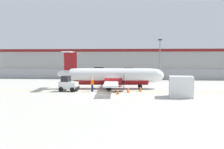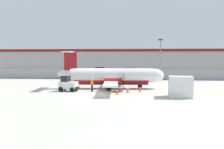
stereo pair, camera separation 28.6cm
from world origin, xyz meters
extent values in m
plane|color=#BCB7AD|center=(0.00, 0.00, 0.00)|extent=(140.00, 140.00, 0.00)
cube|color=yellow|center=(0.00, 2.00, 0.00)|extent=(84.00, 0.20, 0.01)
cube|color=gray|center=(0.00, 18.00, 1.00)|extent=(98.00, 0.04, 2.00)
cylinder|color=slate|center=(0.00, 18.00, 2.05)|extent=(98.00, 0.10, 0.10)
cube|color=#38383A|center=(0.00, 29.50, 0.06)|extent=(98.00, 17.00, 0.12)
cube|color=#BCB7B2|center=(0.00, 48.00, 3.25)|extent=(91.00, 8.00, 6.50)
cube|color=maroon|center=(0.00, 44.00, 6.10)|extent=(91.00, 0.20, 0.80)
cylinder|color=white|center=(1.25, 4.82, 1.75)|extent=(10.98, 2.70, 1.90)
ellipsoid|color=white|center=(6.94, 5.25, 1.75)|extent=(2.64, 1.99, 1.80)
ellipsoid|color=white|center=(-4.45, 4.40, 1.95)|extent=(3.14, 1.27, 1.05)
cylinder|color=maroon|center=(1.25, 4.82, 1.23)|extent=(9.84, 2.20, 1.48)
cube|color=white|center=(1.35, 4.83, 1.18)|extent=(2.79, 16.07, 0.18)
cylinder|color=maroon|center=(1.35, 7.44, 1.18)|extent=(2.26, 1.06, 0.90)
cone|color=black|center=(2.50, 7.53, 1.18)|extent=(0.48, 0.47, 0.44)
cylinder|color=#262626|center=(2.65, 7.54, 1.18)|extent=(0.20, 2.10, 2.10)
cylinder|color=maroon|center=(1.74, 2.25, 1.18)|extent=(2.26, 1.06, 0.90)
cone|color=black|center=(2.89, 2.34, 1.18)|extent=(0.48, 0.47, 0.44)
cylinder|color=#262626|center=(3.04, 2.35, 1.18)|extent=(0.20, 2.10, 2.10)
cube|color=maroon|center=(-4.17, 4.42, 3.30)|extent=(1.71, 0.31, 3.10)
cube|color=white|center=(-4.31, 4.41, 4.85)|extent=(1.45, 4.87, 0.14)
cylinder|color=#59595B|center=(5.07, 5.11, 0.79)|extent=(0.15, 0.15, 0.97)
cylinder|color=black|center=(5.07, 5.11, 0.30)|extent=(0.61, 0.26, 0.60)
cylinder|color=#59595B|center=(0.78, 7.01, 0.83)|extent=(0.15, 0.15, 0.90)
cylinder|color=black|center=(0.78, 7.01, 0.38)|extent=(0.77, 0.28, 0.76)
cylinder|color=#59595B|center=(1.11, 2.60, 0.83)|extent=(0.15, 0.15, 0.90)
cylinder|color=black|center=(1.11, 2.60, 0.38)|extent=(0.77, 0.28, 0.76)
cube|color=silver|center=(-3.71, 1.64, 0.73)|extent=(2.35, 1.46, 0.90)
cube|color=black|center=(-4.05, 1.69, 1.53)|extent=(1.06, 1.14, 0.70)
cube|color=black|center=(-2.58, 1.44, 0.43)|extent=(0.34, 1.11, 0.30)
cylinder|color=black|center=(-2.87, 2.10, 0.28)|extent=(0.58, 0.27, 0.56)
cylinder|color=black|center=(-3.07, 0.92, 0.28)|extent=(0.58, 0.27, 0.56)
cylinder|color=black|center=(-4.35, 2.35, 0.28)|extent=(0.58, 0.27, 0.56)
cylinder|color=black|center=(-4.55, 1.17, 0.28)|extent=(0.58, 0.27, 0.56)
cylinder|color=#191E4C|center=(-0.71, 1.54, 0.42)|extent=(0.20, 0.20, 0.85)
cylinder|color=#191E4C|center=(-0.76, 1.35, 0.42)|extent=(0.20, 0.20, 0.85)
cylinder|color=orange|center=(-0.74, 1.44, 1.15)|extent=(0.42, 0.42, 0.60)
cylinder|color=orange|center=(-0.67, 1.66, 1.18)|extent=(0.12, 0.12, 0.55)
cylinder|color=orange|center=(-0.80, 1.23, 1.18)|extent=(0.12, 0.12, 0.55)
sphere|color=tan|center=(-0.74, 1.44, 1.59)|extent=(0.22, 0.22, 0.22)
cube|color=silver|center=(9.21, -1.57, 1.10)|extent=(2.57, 2.20, 2.20)
cube|color=#333338|center=(9.21, -1.57, 1.10)|extent=(2.44, 0.30, 2.20)
cube|color=orange|center=(5.06, 2.38, 0.02)|extent=(0.36, 0.36, 0.04)
cone|color=orange|center=(5.06, 2.38, 0.34)|extent=(0.28, 0.28, 0.60)
cylinder|color=white|center=(5.06, 2.38, 0.42)|extent=(0.17, 0.17, 0.08)
cube|color=orange|center=(2.47, -0.20, 0.02)|extent=(0.36, 0.36, 0.04)
cone|color=orange|center=(2.47, -0.20, 0.34)|extent=(0.28, 0.28, 0.60)
cylinder|color=white|center=(2.47, -0.20, 0.42)|extent=(0.17, 0.17, 0.08)
cube|color=orange|center=(3.60, 1.30, 0.02)|extent=(0.36, 0.36, 0.04)
cone|color=orange|center=(3.60, 1.30, 0.34)|extent=(0.28, 0.28, 0.60)
cylinder|color=white|center=(3.60, 1.30, 0.42)|extent=(0.17, 0.17, 0.08)
cube|color=silver|center=(-11.72, 30.97, 0.74)|extent=(4.24, 1.79, 0.80)
cube|color=#262D38|center=(-11.57, 30.97, 1.42)|extent=(2.23, 1.61, 0.56)
cylinder|color=black|center=(-13.14, 30.10, 0.42)|extent=(0.60, 0.21, 0.60)
cylinder|color=black|center=(-13.10, 31.90, 0.42)|extent=(0.60, 0.21, 0.60)
cylinder|color=black|center=(-10.34, 30.04, 0.42)|extent=(0.60, 0.21, 0.60)
cylinder|color=black|center=(-10.30, 31.84, 0.42)|extent=(0.60, 0.21, 0.60)
cube|color=#19662D|center=(-4.67, 32.89, 0.74)|extent=(4.22, 1.74, 0.80)
cube|color=#262D38|center=(-4.52, 32.89, 1.42)|extent=(2.21, 1.58, 0.56)
cylinder|color=black|center=(-6.08, 32.01, 0.42)|extent=(0.60, 0.21, 0.60)
cylinder|color=black|center=(-6.06, 33.81, 0.42)|extent=(0.60, 0.21, 0.60)
cylinder|color=black|center=(-3.28, 31.98, 0.42)|extent=(0.60, 0.21, 0.60)
cylinder|color=black|center=(-3.26, 33.78, 0.42)|extent=(0.60, 0.21, 0.60)
cube|color=black|center=(3.08, 29.35, 0.74)|extent=(4.22, 1.76, 0.80)
cube|color=#262D38|center=(2.93, 29.35, 1.42)|extent=(2.22, 1.59, 0.56)
cylinder|color=black|center=(4.47, 30.27, 0.42)|extent=(0.60, 0.21, 0.60)
cylinder|color=black|center=(4.49, 28.47, 0.42)|extent=(0.60, 0.21, 0.60)
cylinder|color=black|center=(1.67, 30.23, 0.42)|extent=(0.60, 0.21, 0.60)
cylinder|color=black|center=(1.69, 28.43, 0.42)|extent=(0.60, 0.21, 0.60)
cube|color=slate|center=(13.31, 23.16, 0.74)|extent=(4.21, 1.72, 0.80)
cube|color=#262D38|center=(13.16, 23.16, 1.42)|extent=(2.21, 1.57, 0.56)
cylinder|color=black|center=(14.71, 24.06, 0.42)|extent=(0.60, 0.20, 0.60)
cylinder|color=black|center=(14.72, 22.26, 0.42)|extent=(0.60, 0.20, 0.60)
cylinder|color=black|center=(11.91, 24.05, 0.42)|extent=(0.60, 0.20, 0.60)
cylinder|color=black|center=(11.92, 22.25, 0.42)|extent=(0.60, 0.20, 0.60)
cylinder|color=slate|center=(8.63, 15.52, 3.50)|extent=(0.16, 0.16, 7.00)
cube|color=#333333|center=(8.63, 15.52, 7.15)|extent=(0.70, 0.30, 0.24)
camera|label=1|loc=(4.43, -28.11, 4.24)|focal=40.00mm
camera|label=2|loc=(4.72, -28.09, 4.24)|focal=40.00mm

